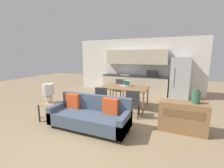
# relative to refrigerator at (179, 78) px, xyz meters

# --- Properties ---
(ground_plane) EXTENTS (20.00, 20.00, 0.00)m
(ground_plane) POSITION_rel_refrigerator_xyz_m (-2.04, -4.21, -0.90)
(ground_plane) COLOR #9E8460
(wall_back) EXTENTS (6.40, 0.07, 2.70)m
(wall_back) POSITION_rel_refrigerator_xyz_m (-2.05, 0.42, 0.45)
(wall_back) COLOR silver
(wall_back) RESTS_ON ground_plane
(kitchen_counter) EXTENTS (3.21, 0.65, 2.15)m
(kitchen_counter) POSITION_rel_refrigerator_xyz_m (-2.03, 0.12, -0.06)
(kitchen_counter) COLOR beige
(kitchen_counter) RESTS_ON ground_plane
(refrigerator) EXTENTS (0.78, 0.78, 1.80)m
(refrigerator) POSITION_rel_refrigerator_xyz_m (0.00, 0.00, 0.00)
(refrigerator) COLOR #B7BABC
(refrigerator) RESTS_ON ground_plane
(dining_table) EXTENTS (1.64, 0.94, 0.75)m
(dining_table) POSITION_rel_refrigerator_xyz_m (-1.83, -2.09, -0.21)
(dining_table) COLOR olive
(dining_table) RESTS_ON ground_plane
(couch) EXTENTS (2.06, 0.80, 0.83)m
(couch) POSITION_rel_refrigerator_xyz_m (-2.14, -3.97, -0.57)
(couch) COLOR #3D2D1E
(couch) RESTS_ON ground_plane
(side_table) EXTENTS (0.46, 0.46, 0.53)m
(side_table) POSITION_rel_refrigerator_xyz_m (-3.45, -4.04, -0.54)
(side_table) COLOR tan
(side_table) RESTS_ON ground_plane
(table_lamp) EXTENTS (0.31, 0.31, 0.55)m
(table_lamp) POSITION_rel_refrigerator_xyz_m (-3.47, -4.03, -0.05)
(table_lamp) COLOR silver
(table_lamp) RESTS_ON side_table
(credenza) EXTENTS (1.10, 0.40, 0.75)m
(credenza) POSITION_rel_refrigerator_xyz_m (0.04, -3.28, -0.52)
(credenza) COLOR olive
(credenza) RESTS_ON ground_plane
(vase) EXTENTS (0.19, 0.19, 0.34)m
(vase) POSITION_rel_refrigerator_xyz_m (0.30, -3.23, 0.01)
(vase) COLOR #336047
(vase) RESTS_ON credenza
(dining_chair_far_left) EXTENTS (0.43, 0.43, 0.87)m
(dining_chair_far_left) POSITION_rel_refrigerator_xyz_m (-2.35, -1.28, -0.41)
(dining_chair_far_left) COLOR #38383D
(dining_chair_far_left) RESTS_ON ground_plane
(dining_chair_near_left) EXTENTS (0.47, 0.47, 0.87)m
(dining_chair_near_left) POSITION_rel_refrigerator_xyz_m (-2.34, -2.88, -0.41)
(dining_chair_near_left) COLOR #38383D
(dining_chair_near_left) RESTS_ON ground_plane
(dining_chair_near_right) EXTENTS (0.47, 0.47, 0.87)m
(dining_chair_near_right) POSITION_rel_refrigerator_xyz_m (-1.30, -2.92, -0.41)
(dining_chair_near_right) COLOR #38383D
(dining_chair_near_right) RESTS_ON ground_plane
(laptop) EXTENTS (0.40, 0.38, 0.20)m
(laptop) POSITION_rel_refrigerator_xyz_m (-1.86, -1.91, -0.10)
(laptop) COLOR #B7BABC
(laptop) RESTS_ON dining_table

